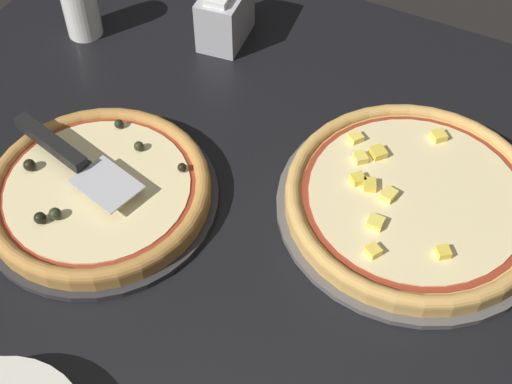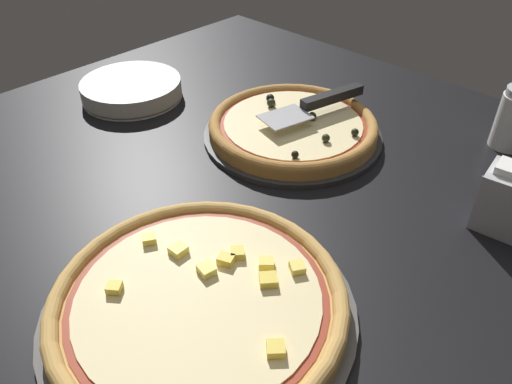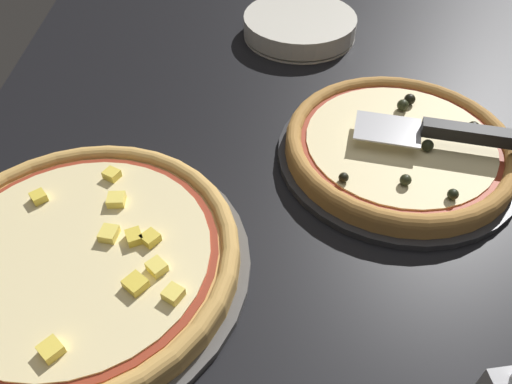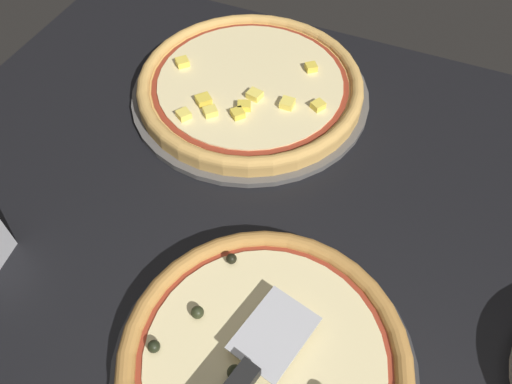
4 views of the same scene
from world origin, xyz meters
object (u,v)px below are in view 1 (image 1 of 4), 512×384
Objects in this scene: serving_spatula at (62,148)px; napkin_holder at (225,15)px; parmesan_shaker at (80,6)px; pizza_front at (98,190)px; pizza_back at (415,198)px.

napkin_holder is (-40.93, 5.10, -0.80)cm from serving_spatula.
serving_spatula is 2.03× the size of parmesan_shaker.
pizza_front is at bearing 73.96° from serving_spatula.
napkin_holder reaches higher than serving_spatula.
pizza_front is 46.95cm from pizza_back.
serving_spatula is (-2.11, -7.33, 3.46)cm from pizza_front.
pizza_back is 3.13× the size of napkin_holder.
napkin_holder is (-22.80, -44.60, 2.68)cm from pizza_back.
pizza_back is (-20.24, 42.36, -0.02)cm from pizza_front.
parmesan_shaker is at bearing -140.74° from pizza_front.
serving_spatula is 1.99× the size of napkin_holder.
parmesan_shaker is (-32.34, -26.43, 3.38)cm from pizza_front.
napkin_holder is at bearing -117.08° from pizza_back.
pizza_back is 3.18× the size of parmesan_shaker.
serving_spatula is 41.26cm from napkin_holder.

